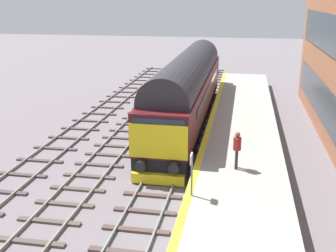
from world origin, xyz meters
name	(u,v)px	position (x,y,z in m)	size (l,w,h in m)	color
ground_plane	(165,171)	(0.00, 0.00, 0.00)	(140.00, 140.00, 0.00)	slate
track_main	(165,170)	(0.00, 0.00, 0.06)	(2.50, 60.00, 0.15)	slate
track_adjacent_west	(99,165)	(-3.36, 0.00, 0.06)	(2.50, 60.00, 0.15)	gray
track_adjacent_far_west	(40,160)	(-6.56, 0.00, 0.06)	(2.50, 60.00, 0.15)	gray
station_platform	(240,166)	(3.60, 0.00, 0.50)	(4.00, 44.00, 1.01)	#9C9B93
diesel_locomotive	(188,87)	(0.00, 8.13, 2.49)	(2.74, 19.69, 4.68)	black
platform_number_sign	(192,168)	(1.85, -4.36, 2.12)	(0.10, 0.44, 1.65)	slate
waiting_passenger	(237,147)	(3.43, -1.43, 1.99)	(0.34, 0.51, 1.64)	#302832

